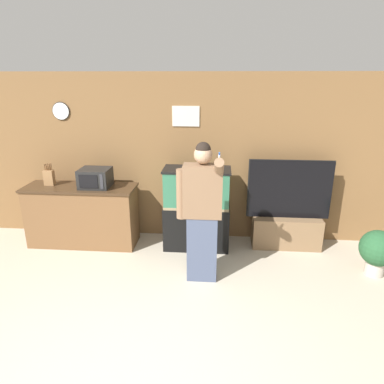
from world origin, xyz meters
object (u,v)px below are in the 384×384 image
counter_island (83,215)px  microwave (95,178)px  person_standing (202,211)px  potted_plant (378,250)px  tv_on_stand (287,222)px  knife_block (49,177)px  aquarium_on_stand (197,209)px

counter_island → microwave: 0.67m
person_standing → potted_plant: bearing=6.7°
tv_on_stand → knife_block: bearing=-177.9°
tv_on_stand → aquarium_on_stand: bearing=-174.4°
aquarium_on_stand → counter_island: bearing=-178.9°
microwave → aquarium_on_stand: aquarium_on_stand is taller
microwave → counter_island: bearing=-179.4°
knife_block → potted_plant: size_ratio=0.54×
counter_island → person_standing: 2.14m
counter_island → aquarium_on_stand: (1.78, 0.04, 0.15)m
counter_island → aquarium_on_stand: 1.79m
person_standing → potted_plant: 2.40m
knife_block → person_standing: bearing=-20.4°
potted_plant → aquarium_on_stand: bearing=166.0°
person_standing → aquarium_on_stand: bearing=97.7°
knife_block → aquarium_on_stand: 2.30m
tv_on_stand → counter_island: bearing=-176.9°
knife_block → counter_island: bearing=-4.6°
knife_block → aquarium_on_stand: bearing=-0.1°
counter_island → knife_block: bearing=175.4°
aquarium_on_stand → microwave: bearing=-178.8°
microwave → knife_block: knife_block is taller
counter_island → knife_block: 0.77m
microwave → potted_plant: 4.07m
potted_plant → microwave: bearing=171.7°
potted_plant → counter_island: bearing=172.3°
tv_on_stand → potted_plant: tv_on_stand is taller
knife_block → potted_plant: 4.79m
aquarium_on_stand → person_standing: 0.95m
knife_block → tv_on_stand: bearing=2.1°
counter_island → potted_plant: (4.22, -0.57, -0.11)m
aquarium_on_stand → potted_plant: bearing=-14.0°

